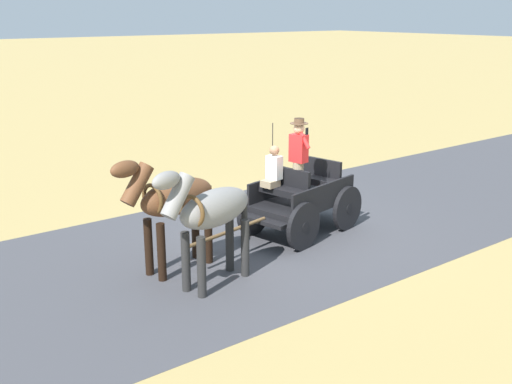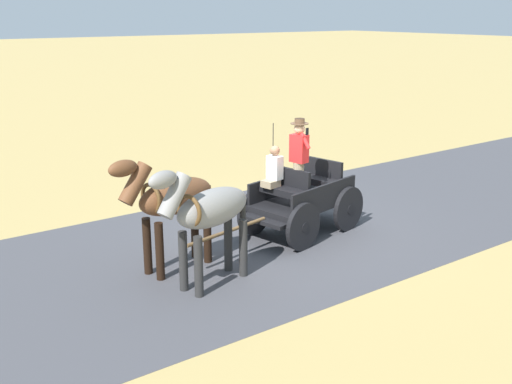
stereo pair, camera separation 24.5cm
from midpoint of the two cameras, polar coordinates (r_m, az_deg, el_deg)
name	(u,v)px [view 2 (the right image)]	position (r m, az deg, el deg)	size (l,w,h in m)	color
ground_plane	(293,231)	(13.16, 4.01, -3.62)	(200.00, 200.00, 0.00)	tan
road_surface	(293,230)	(13.16, 4.01, -3.60)	(6.17, 160.00, 0.01)	#424247
horse_drawn_carriage	(300,196)	(12.77, 4.67, -0.41)	(1.86, 4.51, 2.50)	black
horse_near_side	(208,212)	(10.17, -3.78, -1.84)	(0.91, 2.15, 2.21)	gray
horse_off_side	(171,200)	(10.85, -7.26, -0.75)	(0.81, 2.15, 2.21)	brown
traffic_cone	(285,176)	(16.46, 3.16, 1.46)	(0.32, 0.32, 0.50)	orange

